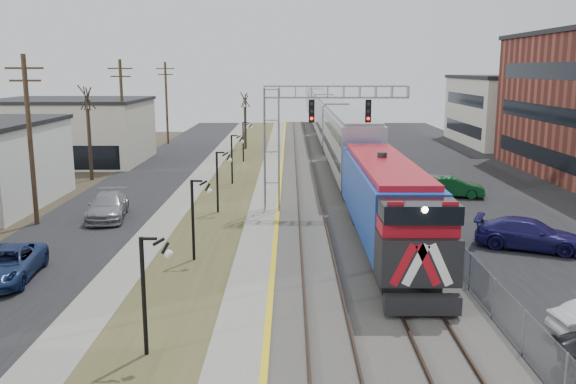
{
  "coord_description": "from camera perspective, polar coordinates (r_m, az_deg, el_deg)",
  "views": [
    {
      "loc": [
        0.65,
        -10.33,
        9.15
      ],
      "look_at": [
        0.55,
        22.05,
        2.6
      ],
      "focal_mm": 38.0,
      "sensor_mm": 36.0,
      "label": 1
    }
  ],
  "objects": [
    {
      "name": "track_near",
      "position": [
        46.21,
        1.84,
        0.36
      ],
      "size": [
        1.58,
        120.0,
        0.15
      ],
      "color": "#2D2119",
      "rests_on": "ballast_bed"
    },
    {
      "name": "platform",
      "position": [
        46.25,
        -1.88,
        0.17
      ],
      "size": [
        2.0,
        120.0,
        0.24
      ],
      "primitive_type": "cube",
      "color": "gray",
      "rests_on": "ground"
    },
    {
      "name": "platform_edge",
      "position": [
        46.2,
        -0.79,
        0.32
      ],
      "size": [
        0.24,
        120.0,
        0.01
      ],
      "primitive_type": "cube",
      "color": "gold",
      "rests_on": "platform"
    },
    {
      "name": "parking_lot",
      "position": [
        48.72,
        18.53,
        0.04
      ],
      "size": [
        16.0,
        120.0,
        0.04
      ],
      "primitive_type": "cube",
      "color": "black",
      "rests_on": "ground"
    },
    {
      "name": "signal_gantry",
      "position": [
        38.49,
        1.02,
        6.12
      ],
      "size": [
        9.0,
        1.07,
        8.15
      ],
      "color": "gray",
      "rests_on": "ground"
    },
    {
      "name": "grass_median",
      "position": [
        46.47,
        -5.57,
        0.06
      ],
      "size": [
        4.0,
        120.0,
        0.06
      ],
      "primitive_type": "cube",
      "color": "#434424",
      "rests_on": "ground"
    },
    {
      "name": "sidewalk",
      "position": [
        46.87,
        -9.23,
        0.08
      ],
      "size": [
        2.0,
        120.0,
        0.08
      ],
      "primitive_type": "cube",
      "color": "gray",
      "rests_on": "ground"
    },
    {
      "name": "fence",
      "position": [
        46.71,
        9.47,
        0.98
      ],
      "size": [
        0.04,
        120.0,
        1.6
      ],
      "primitive_type": "cube",
      "color": "gray",
      "rests_on": "ground"
    },
    {
      "name": "track_far",
      "position": [
        46.45,
        6.16,
        0.35
      ],
      "size": [
        1.58,
        120.0,
        0.15
      ],
      "color": "#2D2119",
      "rests_on": "ballast_bed"
    },
    {
      "name": "car_lot_f",
      "position": [
        45.7,
        15.2,
        0.41
      ],
      "size": [
        4.63,
        2.48,
        1.45
      ],
      "primitive_type": "imported",
      "rotation": [
        0.0,
        0.0,
        1.35
      ],
      "color": "#0E481F",
      "rests_on": "ground"
    },
    {
      "name": "street_west",
      "position": [
        47.81,
        -14.55,
        0.06
      ],
      "size": [
        7.0,
        120.0,
        0.04
      ],
      "primitive_type": "cube",
      "color": "black",
      "rests_on": "ground"
    },
    {
      "name": "utility_poles",
      "position": [
        38.67,
        -22.97,
        4.37
      ],
      "size": [
        0.28,
        80.28,
        10.0
      ],
      "color": "#4C3823",
      "rests_on": "ground"
    },
    {
      "name": "bare_trees",
      "position": [
        51.42,
        -14.87,
        3.85
      ],
      "size": [
        12.3,
        42.3,
        5.95
      ],
      "color": "#382D23",
      "rests_on": "ground"
    },
    {
      "name": "train",
      "position": [
        77.3,
        3.8,
        6.8
      ],
      "size": [
        3.0,
        108.65,
        5.33
      ],
      "color": "#13389B",
      "rests_on": "ground"
    },
    {
      "name": "ballast_bed",
      "position": [
        46.35,
        4.31,
        0.14
      ],
      "size": [
        8.0,
        120.0,
        0.2
      ],
      "primitive_type": "cube",
      "color": "#595651",
      "rests_on": "ground"
    },
    {
      "name": "lampposts",
      "position": [
        29.86,
        -8.8,
        -2.56
      ],
      "size": [
        0.14,
        62.14,
        4.0
      ],
      "color": "black",
      "rests_on": "ground"
    },
    {
      "name": "car_lot_e",
      "position": [
        46.39,
        13.53,
        0.71
      ],
      "size": [
        4.89,
        3.43,
        1.55
      ],
      "primitive_type": "imported",
      "rotation": [
        0.0,
        0.0,
        1.18
      ],
      "color": "slate",
      "rests_on": "ground"
    },
    {
      "name": "car_lot_d",
      "position": [
        33.74,
        21.65,
        -3.75
      ],
      "size": [
        5.84,
        4.19,
        1.57
      ],
      "primitive_type": "imported",
      "rotation": [
        0.0,
        0.0,
        1.16
      ],
      "color": "navy",
      "rests_on": "ground"
    },
    {
      "name": "car_street_b",
      "position": [
        39.32,
        -16.52,
        -1.33
      ],
      "size": [
        2.98,
        5.65,
        1.56
      ],
      "primitive_type": "imported",
      "rotation": [
        0.0,
        0.0,
        0.15
      ],
      "color": "gray",
      "rests_on": "ground"
    },
    {
      "name": "car_street_a",
      "position": [
        29.57,
        -24.85,
        -6.23
      ],
      "size": [
        2.9,
        5.39,
        1.44
      ],
      "primitive_type": "imported",
      "rotation": [
        0.0,
        0.0,
        0.1
      ],
      "color": "navy",
      "rests_on": "ground"
    }
  ]
}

